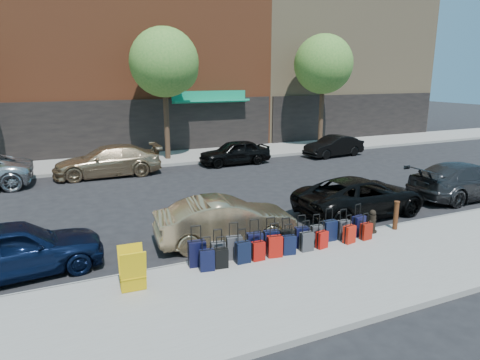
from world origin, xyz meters
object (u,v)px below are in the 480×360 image
tree_right (325,66)px  car_near_2 (361,196)px  car_far_1 (108,161)px  bollard (396,215)px  tree_center (167,64)px  car_near_1 (226,221)px  car_far_2 (235,152)px  fire_hydrant (372,222)px  car_far_3 (334,146)px  suitcase_front_5 (286,240)px  car_near_0 (14,249)px  display_rack (132,270)px  car_near_3 (465,180)px

tree_right → car_near_2: 14.95m
car_far_1 → bollard: bearing=32.5°
tree_center → car_near_1: tree_center is taller
car_far_2 → tree_center: bearing=-129.5°
fire_hydrant → car_far_1: 13.34m
car_far_3 → fire_hydrant: bearing=-37.1°
car_near_2 → suitcase_front_5: bearing=112.8°
tree_center → car_far_2: (3.01, -2.44, -4.74)m
tree_center → car_far_2: 6.12m
car_near_0 → car_near_2: size_ratio=0.86×
tree_right → car_near_2: bearing=-119.3°
tree_right → car_far_1: size_ratio=1.42×
car_far_1 → display_rack: bearing=-3.6°
display_rack → car_near_2: size_ratio=0.20×
suitcase_front_5 → car_near_1: size_ratio=0.22×
suitcase_front_5 → car_near_0: bearing=173.3°
suitcase_front_5 → bollard: suitcase_front_5 is taller
tree_center → car_near_3: bearing=-54.6°
car_near_0 → car_far_3: car_near_0 is taller
bollard → car_far_1: car_far_1 is taller
suitcase_front_5 → car_far_3: (10.08, 11.59, 0.19)m
car_near_0 → car_near_1: car_near_0 is taller
car_near_1 → fire_hydrant: bearing=-102.2°
bollard → car_near_3: 5.82m
car_near_3 → car_near_0: bearing=91.2°
bollard → car_far_1: size_ratio=0.18×
car_far_1 → tree_center: bearing=124.4°
car_near_3 → car_far_2: car_near_3 is taller
car_near_0 → car_near_3: 16.18m
car_near_1 → suitcase_front_5: bearing=-135.9°
suitcase_front_5 → car_near_0: (-6.76, 1.62, 0.27)m
suitcase_front_5 → car_near_3: car_near_3 is taller
fire_hydrant → car_far_2: bearing=68.4°
display_rack → car_near_3: 13.94m
car_near_3 → car_near_2: bearing=89.9°
fire_hydrant → car_far_1: (-6.28, 11.76, 0.26)m
car_far_1 → car_far_3: car_far_1 is taller
car_near_2 → car_far_2: bearing=0.8°
display_rack → car_near_0: size_ratio=0.24×
tree_center → tree_right: (10.50, 0.00, 0.00)m
display_rack → car_near_3: car_near_3 is taller
car_far_3 → tree_right: bearing=153.3°
tree_right → car_near_3: (-1.70, -12.39, -4.69)m
car_near_1 → car_near_2: size_ratio=0.85×
suitcase_front_5 → car_near_3: bearing=18.4°
car_near_2 → car_far_1: bearing=34.3°
car_near_0 → car_near_3: car_near_3 is taller
car_near_1 → car_far_3: (11.26, 10.08, -0.06)m
display_rack → car_near_1: bearing=36.2°
car_far_2 → display_rack: bearing=-32.9°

